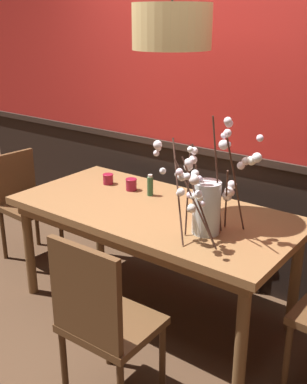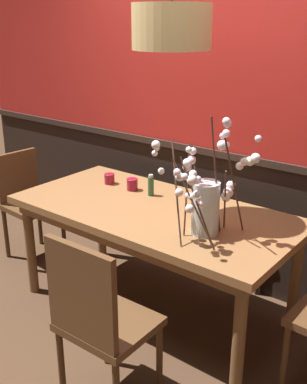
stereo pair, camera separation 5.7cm
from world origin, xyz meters
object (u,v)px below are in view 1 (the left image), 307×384
at_px(chair_far_side_right, 250,211).
at_px(pendant_lamp, 172,27).
at_px(chair_near_side_right, 102,318).
at_px(dining_table, 154,220).
at_px(candle_holder_nearer_edge, 108,179).
at_px(chair_far_side_left, 188,196).
at_px(chair_head_west_end, 24,200).
at_px(vase_with_blossoms, 207,200).
at_px(candle_holder_nearer_center, 131,184).
at_px(condiment_bottle, 150,186).

relative_size(chair_far_side_right, pendant_lamp, 0.83).
height_order(chair_near_side_right, chair_far_side_right, chair_near_side_right).
relative_size(dining_table, candle_holder_nearer_edge, 23.43).
height_order(chair_far_side_left, pendant_lamp, pendant_lamp).
height_order(chair_head_west_end, pendant_lamp, pendant_lamp).
xyz_separation_m(vase_with_blossoms, candle_holder_nearer_center, (-0.82, 0.31, -0.17)).
height_order(chair_head_west_end, condiment_bottle, condiment_bottle).
distance_m(chair_head_west_end, chair_far_side_right, 1.86).
height_order(vase_with_blossoms, candle_holder_nearer_center, vase_with_blossoms).
bearing_deg(chair_far_side_right, chair_near_side_right, -88.74).
distance_m(chair_far_side_right, candle_holder_nearer_center, 0.96).
distance_m(dining_table, chair_far_side_right, 0.91).
bearing_deg(chair_near_side_right, condiment_bottle, 115.20).
height_order(chair_far_side_left, vase_with_blossoms, vase_with_blossoms).
height_order(vase_with_blossoms, condiment_bottle, vase_with_blossoms).
bearing_deg(candle_holder_nearer_center, chair_near_side_right, -57.49).
bearing_deg(chair_far_side_left, chair_far_side_right, -3.86).
bearing_deg(vase_with_blossoms, condiment_bottle, 154.26).
height_order(chair_head_west_end, candle_holder_nearer_edge, chair_head_west_end).
bearing_deg(candle_holder_nearer_center, chair_far_side_left, 87.41).
bearing_deg(pendant_lamp, chair_far_side_left, 115.61).
xyz_separation_m(chair_near_side_right, vase_with_blossoms, (0.15, 0.73, 0.44)).
distance_m(candle_holder_nearer_center, condiment_bottle, 0.18).
xyz_separation_m(chair_near_side_right, candle_holder_nearer_edge, (-0.89, 1.04, 0.27)).
xyz_separation_m(chair_far_side_left, candle_holder_nearer_center, (-0.03, -0.72, 0.30)).
height_order(vase_with_blossoms, pendant_lamp, pendant_lamp).
bearing_deg(candle_holder_nearer_edge, condiment_bottle, -0.36).
distance_m(vase_with_blossoms, pendant_lamp, 1.00).
bearing_deg(candle_holder_nearer_edge, chair_far_side_left, 70.20).
distance_m(vase_with_blossoms, condiment_bottle, 0.72).
bearing_deg(dining_table, chair_far_side_left, 108.77).
relative_size(chair_far_side_right, condiment_bottle, 6.36).
xyz_separation_m(candle_holder_nearer_edge, pendant_lamp, (0.68, -0.16, 1.09)).
height_order(chair_near_side_right, vase_with_blossoms, vase_with_blossoms).
relative_size(dining_table, chair_near_side_right, 1.94).
bearing_deg(vase_with_blossoms, pendant_lamp, 157.38).
xyz_separation_m(chair_near_side_right, chair_head_west_end, (-1.68, 0.86, -0.03)).
height_order(dining_table, vase_with_blossoms, vase_with_blossoms).
distance_m(chair_near_side_right, chair_far_side_left, 1.86).
relative_size(chair_far_side_left, vase_with_blossoms, 1.32).
distance_m(dining_table, chair_far_side_left, 0.96).
height_order(candle_holder_nearer_center, condiment_bottle, condiment_bottle).
height_order(chair_near_side_right, chair_far_side_left, chair_near_side_right).
xyz_separation_m(dining_table, chair_far_side_right, (0.29, 0.86, -0.15)).
bearing_deg(candle_holder_nearer_edge, candle_holder_nearer_center, -0.02).
height_order(chair_far_side_right, pendant_lamp, pendant_lamp).
relative_size(chair_head_west_end, pendant_lamp, 0.77).
relative_size(vase_with_blossoms, condiment_bottle, 4.53).
xyz_separation_m(chair_near_side_right, condiment_bottle, (-0.49, 1.04, 0.30)).
xyz_separation_m(candle_holder_nearer_center, pendant_lamp, (0.45, -0.16, 1.08)).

